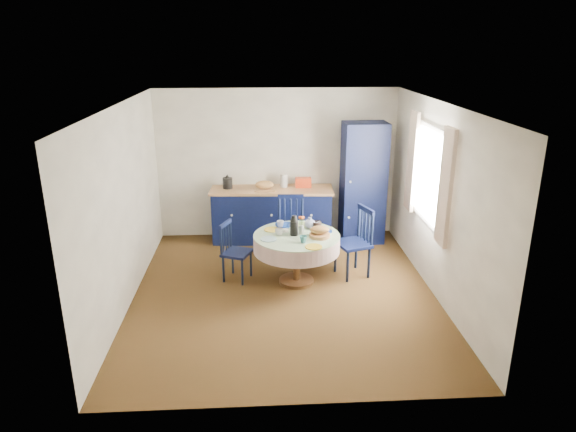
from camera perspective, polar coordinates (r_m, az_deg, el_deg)
The scene contains 17 objects.
floor at distance 7.00m, azimuth -0.43°, elevation -8.50°, with size 4.50×4.50×0.00m, color black.
ceiling at distance 6.25m, azimuth -0.48°, elevation 12.29°, with size 4.50×4.50×0.00m, color white.
wall_back at distance 8.68m, azimuth -1.24°, elevation 5.82°, with size 4.00×0.02×2.50m, color white.
wall_left at distance 6.72m, azimuth -17.75°, elevation 0.93°, with size 0.02×4.50×2.50m, color white.
wall_right at distance 6.91m, azimuth 16.36°, elevation 1.55°, with size 0.02×4.50×2.50m, color white.
window at distance 7.09m, azimuth 15.42°, elevation 4.39°, with size 0.10×1.74×1.45m.
kitchen_counter at distance 8.62m, azimuth -1.80°, elevation 0.28°, with size 2.05×0.74×1.14m.
pantry_cabinet at distance 8.53m, azimuth 8.34°, elevation 3.62°, with size 0.71×0.52×1.99m.
dining_table at distance 7.03m, azimuth 1.03°, elevation -3.00°, with size 1.18×1.18×0.99m.
chair_left at distance 7.24m, azimuth -5.98°, elevation -3.89°, with size 0.47×0.48×0.84m.
chair_far at distance 7.89m, azimuth 0.32°, elevation -1.27°, with size 0.46×0.44×0.98m.
chair_right at distance 7.37m, azimuth 7.50°, elevation -2.83°, with size 0.55×0.56×1.01m.
mug_a at distance 6.97m, azimuth -0.97°, elevation -1.77°, with size 0.12×0.12×0.09m, color silver.
mug_b at distance 6.71m, azimuth 1.71°, elevation -2.60°, with size 0.10×0.10×0.09m, color #296165.
mug_c at distance 7.21m, azimuth 3.22°, elevation -1.01°, with size 0.13×0.13×0.10m, color black.
mug_d at distance 7.25m, azimuth -0.86°, elevation -0.92°, with size 0.10×0.10×0.09m, color silver.
cobalt_bowl at distance 7.23m, azimuth -0.51°, elevation -1.12°, with size 0.24×0.24×0.06m, color navy.
Camera 1 is at (-0.32, -6.20, 3.23)m, focal length 32.00 mm.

